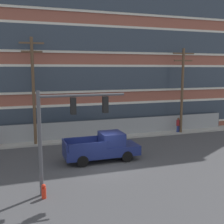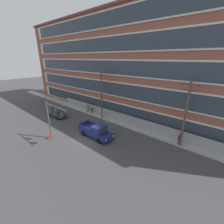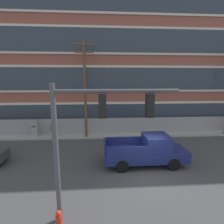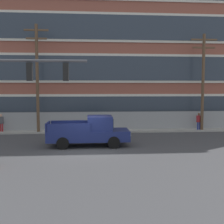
{
  "view_description": "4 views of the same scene",
  "coord_description": "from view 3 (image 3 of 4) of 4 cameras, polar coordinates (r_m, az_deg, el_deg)",
  "views": [
    {
      "loc": [
        -5.45,
        -18.01,
        6.69
      ],
      "look_at": [
        1.43,
        2.53,
        3.35
      ],
      "focal_mm": 45.0,
      "sensor_mm": 36.0,
      "label": 1
    },
    {
      "loc": [
        14.89,
        -12.0,
        11.08
      ],
      "look_at": [
        1.71,
        3.0,
        3.79
      ],
      "focal_mm": 24.0,
      "sensor_mm": 36.0,
      "label": 2
    },
    {
      "loc": [
        -2.79,
        -9.77,
        5.71
      ],
      "look_at": [
        -1.81,
        4.79,
        2.97
      ],
      "focal_mm": 28.0,
      "sensor_mm": 36.0,
      "label": 3
    },
    {
      "loc": [
        0.27,
        -17.75,
        3.93
      ],
      "look_at": [
        1.92,
        3.07,
        2.15
      ],
      "focal_mm": 45.0,
      "sensor_mm": 36.0,
      "label": 4
    }
  ],
  "objects": [
    {
      "name": "ground_plane",
      "position": [
        11.65,
        11.12,
        -18.93
      ],
      "size": [
        160.0,
        160.0,
        0.0
      ],
      "primitive_type": "plane",
      "color": "#424244"
    },
    {
      "name": "sidewalk_building_side",
      "position": [
        18.31,
        5.14,
        -7.31
      ],
      "size": [
        80.0,
        1.84,
        0.16
      ],
      "primitive_type": "cube",
      "color": "#9E9B93",
      "rests_on": "ground"
    },
    {
      "name": "brick_mill_building",
      "position": [
        22.84,
        -6.12,
        20.13
      ],
      "size": [
        54.58,
        9.37,
        18.97
      ],
      "color": "brown",
      "rests_on": "ground"
    },
    {
      "name": "chain_link_fence",
      "position": [
        18.3,
        2.73,
        -4.56
      ],
      "size": [
        33.4,
        0.06,
        1.8
      ],
      "color": "gray",
      "rests_on": "ground"
    },
    {
      "name": "traffic_signal_mast",
      "position": [
        6.66,
        -6.68,
        -4.82
      ],
      "size": [
        4.75,
        0.43,
        5.59
      ],
      "color": "#4C4C51",
      "rests_on": "ground"
    },
    {
      "name": "pickup_truck_navy",
      "position": [
        12.28,
        11.27,
        -12.32
      ],
      "size": [
        5.56,
        2.12,
        2.05
      ],
      "color": "navy",
      "rests_on": "ground"
    },
    {
      "name": "utility_pole_near_corner",
      "position": [
        16.67,
        -8.81,
        8.29
      ],
      "size": [
        2.04,
        0.26,
        9.32
      ],
      "color": "brown",
      "rests_on": "ground"
    },
    {
      "name": "electrical_cabinet",
      "position": [
        18.75,
        -23.89,
        -5.22
      ],
      "size": [
        0.58,
        0.43,
        1.76
      ],
      "color": "#939993",
      "rests_on": "ground"
    },
    {
      "name": "pedestrian_by_fence",
      "position": [
        18.17,
        -18.62,
        -5.04
      ],
      "size": [
        0.4,
        0.47,
        1.69
      ],
      "color": "maroon",
      "rests_on": "ground"
    },
    {
      "name": "fire_hydrant",
      "position": [
        8.16,
        -16.95,
        -30.65
      ],
      "size": [
        0.24,
        0.24,
        0.78
      ],
      "color": "red",
      "rests_on": "ground"
    }
  ]
}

